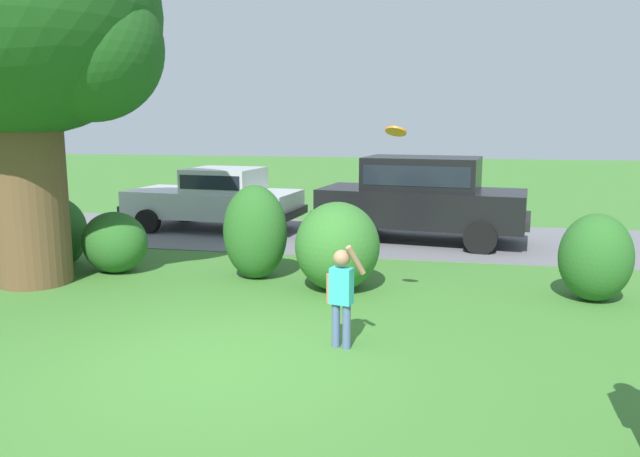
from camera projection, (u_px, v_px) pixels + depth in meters
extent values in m
plane|color=#3D752D|center=(214.00, 363.00, 7.00)|extent=(80.00, 80.00, 0.00)
cube|color=slate|center=(335.00, 236.00, 14.64)|extent=(28.00, 4.40, 0.02)
cylinder|color=brown|center=(30.00, 194.00, 10.23)|extent=(1.19, 1.19, 3.03)
ellipsoid|color=#1E511C|center=(15.00, 12.00, 9.73)|extent=(4.56, 4.56, 3.87)
ellipsoid|color=#1E511C|center=(89.00, 48.00, 9.58)|extent=(2.29, 2.29, 2.29)
ellipsoid|color=#1E511C|center=(27.00, 57.00, 11.00)|extent=(2.68, 2.68, 2.68)
ellipsoid|color=#286023|center=(50.00, 231.00, 11.64)|extent=(1.25, 1.47, 1.32)
ellipsoid|color=#286023|center=(65.00, 249.00, 11.81)|extent=(0.63, 0.63, 0.57)
ellipsoid|color=#286023|center=(115.00, 242.00, 11.11)|extent=(1.19, 0.97, 1.11)
ellipsoid|color=#286023|center=(255.00, 232.00, 10.65)|extent=(1.12, 0.92, 1.63)
ellipsoid|color=#33702B|center=(337.00, 246.00, 9.95)|extent=(1.37, 1.42, 1.43)
ellipsoid|color=#286023|center=(596.00, 257.00, 9.34)|extent=(1.08, 1.04, 1.34)
cube|color=silver|center=(213.00, 203.00, 15.43)|extent=(4.35, 2.23, 0.64)
cube|color=silver|center=(224.00, 180.00, 15.24)|extent=(1.82, 1.77, 0.56)
cube|color=black|center=(224.00, 180.00, 15.24)|extent=(1.69, 1.78, 0.34)
cylinder|color=black|center=(148.00, 221.00, 14.98)|extent=(0.62, 0.28, 0.60)
cylinder|color=black|center=(186.00, 211.00, 16.75)|extent=(0.62, 0.28, 0.60)
cylinder|color=black|center=(247.00, 227.00, 14.24)|extent=(0.62, 0.28, 0.60)
cylinder|color=black|center=(276.00, 215.00, 16.01)|extent=(0.62, 0.28, 0.60)
cube|color=black|center=(139.00, 206.00, 16.07)|extent=(0.28, 1.75, 0.20)
cube|color=black|center=(294.00, 213.00, 14.85)|extent=(0.28, 1.75, 0.20)
cube|color=black|center=(421.00, 207.00, 13.90)|extent=(4.70, 2.42, 0.80)
cube|color=black|center=(422.00, 173.00, 13.77)|extent=(2.67, 1.93, 0.72)
cube|color=black|center=(422.00, 173.00, 13.77)|extent=(2.47, 1.93, 0.43)
cylinder|color=black|center=(350.00, 230.00, 13.55)|extent=(0.70, 0.31, 0.68)
cylinder|color=black|center=(371.00, 218.00, 15.30)|extent=(0.70, 0.31, 0.68)
cylinder|color=black|center=(480.00, 238.00, 12.65)|extent=(0.70, 0.31, 0.68)
cylinder|color=black|center=(487.00, 224.00, 14.40)|extent=(0.70, 0.31, 0.68)
cube|color=black|center=(325.00, 211.00, 14.67)|extent=(0.35, 1.75, 0.20)
cube|color=black|center=(528.00, 221.00, 13.20)|extent=(0.35, 1.75, 0.20)
cylinder|color=#4C608C|center=(336.00, 325.00, 7.46)|extent=(0.10, 0.10, 0.55)
cylinder|color=#4C608C|center=(347.00, 327.00, 7.41)|extent=(0.10, 0.10, 0.55)
cube|color=#33B2B2|center=(341.00, 286.00, 7.35)|extent=(0.29, 0.22, 0.44)
sphere|color=#A37556|center=(342.00, 258.00, 7.29)|extent=(0.20, 0.20, 0.20)
cylinder|color=#A37556|center=(356.00, 260.00, 7.27)|extent=(0.23, 0.21, 0.39)
cylinder|color=#A37556|center=(329.00, 288.00, 7.43)|extent=(0.07, 0.07, 0.36)
cylinder|color=orange|center=(396.00, 131.00, 7.95)|extent=(0.30, 0.27, 0.17)
cylinder|color=#1EB7B2|center=(396.00, 131.00, 7.95)|extent=(0.16, 0.15, 0.11)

